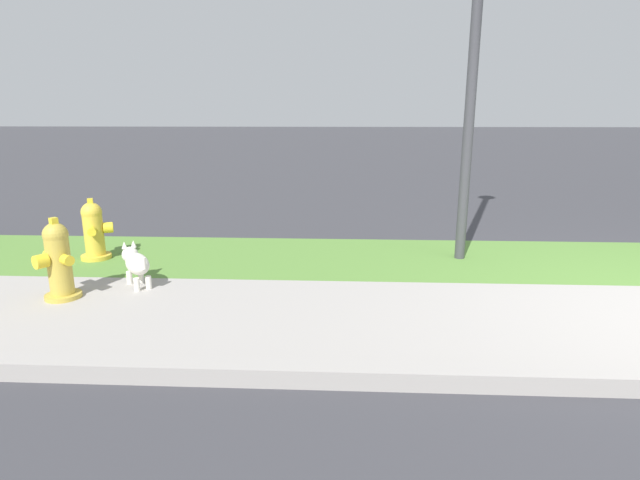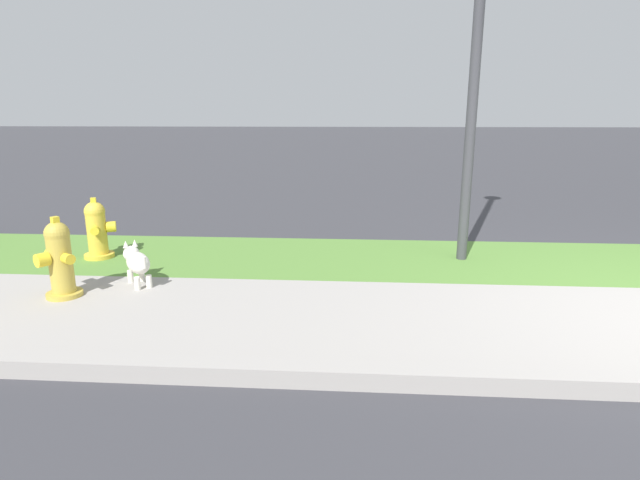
{
  "view_description": "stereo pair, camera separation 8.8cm",
  "coord_description": "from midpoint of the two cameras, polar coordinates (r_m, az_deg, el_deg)",
  "views": [
    {
      "loc": [
        -3.04,
        -3.7,
        1.59
      ],
      "look_at": [
        -3.27,
        0.99,
        0.4
      ],
      "focal_mm": 28.0,
      "sensor_mm": 36.0,
      "label": 1
    },
    {
      "loc": [
        -2.95,
        -3.7,
        1.59
      ],
      "look_at": [
        -3.27,
        0.99,
        0.4
      ],
      "focal_mm": 28.0,
      "sensor_mm": 36.0,
      "label": 2
    }
  ],
  "objects": [
    {
      "name": "fire_hydrant_mid_block",
      "position": [
        6.12,
        -23.75,
        1.09
      ],
      "size": [
        0.38,
        0.4,
        0.69
      ],
      "rotation": [
        0.0,
        0.0,
        5.1
      ],
      "color": "gold",
      "rests_on": "ground"
    },
    {
      "name": "grass_verge",
      "position": [
        6.43,
        31.53,
        -2.23
      ],
      "size": [
        18.0,
        1.71,
        0.01
      ],
      "primitive_type": "cube",
      "color": "#568438",
      "rests_on": "ground"
    },
    {
      "name": "fire_hydrant_across_street",
      "position": [
        4.91,
        -27.17,
        -2.0
      ],
      "size": [
        0.37,
        0.35,
        0.73
      ],
      "rotation": [
        0.0,
        0.0,
        2.57
      ],
      "color": "gold",
      "rests_on": "ground"
    },
    {
      "name": "small_white_dog",
      "position": [
        5.03,
        -19.73,
        -2.38
      ],
      "size": [
        0.42,
        0.48,
        0.4
      ],
      "rotation": [
        0.0,
        0.0,
        2.23
      ],
      "color": "silver",
      "rests_on": "ground"
    }
  ]
}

